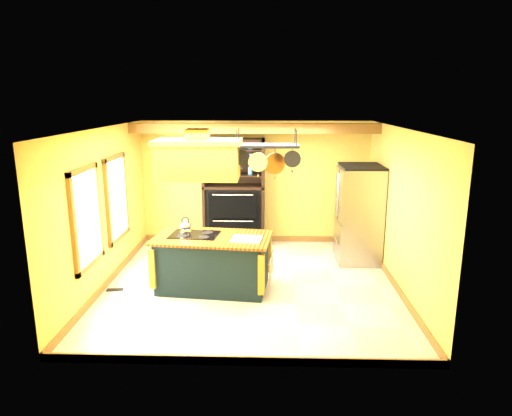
# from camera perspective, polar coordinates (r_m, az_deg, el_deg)

# --- Properties ---
(floor) EXTENTS (5.00, 5.00, 0.00)m
(floor) POSITION_cam_1_polar(r_m,az_deg,el_deg) (8.10, -0.67, -9.51)
(floor) COLOR beige
(floor) RESTS_ON ground
(ceiling) EXTENTS (5.00, 5.00, 0.00)m
(ceiling) POSITION_cam_1_polar(r_m,az_deg,el_deg) (7.46, -0.72, 9.93)
(ceiling) COLOR white
(ceiling) RESTS_ON wall_back
(wall_back) EXTENTS (5.00, 0.02, 2.70)m
(wall_back) POSITION_cam_1_polar(r_m,az_deg,el_deg) (10.11, -0.09, 3.19)
(wall_back) COLOR gold
(wall_back) RESTS_ON floor
(wall_front) EXTENTS (5.00, 0.02, 2.70)m
(wall_front) POSITION_cam_1_polar(r_m,az_deg,el_deg) (5.28, -1.85, -6.69)
(wall_front) COLOR gold
(wall_front) RESTS_ON floor
(wall_left) EXTENTS (0.02, 5.00, 2.70)m
(wall_left) POSITION_cam_1_polar(r_m,az_deg,el_deg) (8.16, -18.51, -0.06)
(wall_left) COLOR gold
(wall_left) RESTS_ON floor
(wall_right) EXTENTS (0.02, 5.00, 2.70)m
(wall_right) POSITION_cam_1_polar(r_m,az_deg,el_deg) (7.96, 17.58, -0.32)
(wall_right) COLOR gold
(wall_right) RESTS_ON floor
(ceiling_beam) EXTENTS (5.00, 0.15, 0.20)m
(ceiling_beam) POSITION_cam_1_polar(r_m,az_deg,el_deg) (9.16, -0.26, 9.93)
(ceiling_beam) COLOR olive
(ceiling_beam) RESTS_ON ceiling
(window_near) EXTENTS (0.06, 1.06, 1.56)m
(window_near) POSITION_cam_1_polar(r_m,az_deg,el_deg) (7.42, -20.37, -1.14)
(window_near) COLOR olive
(window_near) RESTS_ON wall_left
(window_far) EXTENTS (0.06, 1.06, 1.56)m
(window_far) POSITION_cam_1_polar(r_m,az_deg,el_deg) (8.69, -16.99, 1.20)
(window_far) COLOR olive
(window_far) RESTS_ON wall_left
(kitchen_island) EXTENTS (2.04, 1.28, 1.11)m
(kitchen_island) POSITION_cam_1_polar(r_m,az_deg,el_deg) (7.82, -5.41, -6.73)
(kitchen_island) COLOR #13262D
(kitchen_island) RESTS_ON floor
(range_hood) EXTENTS (1.39, 0.78, 0.80)m
(range_hood) POSITION_cam_1_polar(r_m,az_deg,el_deg) (7.42, -7.24, 6.23)
(range_hood) COLOR #A58929
(range_hood) RESTS_ON ceiling
(pot_rack) EXTENTS (1.08, 0.51, 0.73)m
(pot_rack) POSITION_cam_1_polar(r_m,az_deg,el_deg) (7.32, 1.37, 7.10)
(pot_rack) COLOR black
(pot_rack) RESTS_ON ceiling
(refrigerator) EXTENTS (0.81, 0.96, 1.88)m
(refrigerator) POSITION_cam_1_polar(r_m,az_deg,el_deg) (9.21, 12.68, -0.96)
(refrigerator) COLOR gray
(refrigerator) RESTS_ON floor
(hutch) EXTENTS (1.32, 0.60, 2.34)m
(hutch) POSITION_cam_1_polar(r_m,az_deg,el_deg) (9.98, -2.74, 0.40)
(hutch) COLOR black
(hutch) RESTS_ON floor
(floor_register) EXTENTS (0.29, 0.16, 0.01)m
(floor_register) POSITION_cam_1_polar(r_m,az_deg,el_deg) (8.23, -17.22, -9.73)
(floor_register) COLOR black
(floor_register) RESTS_ON floor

